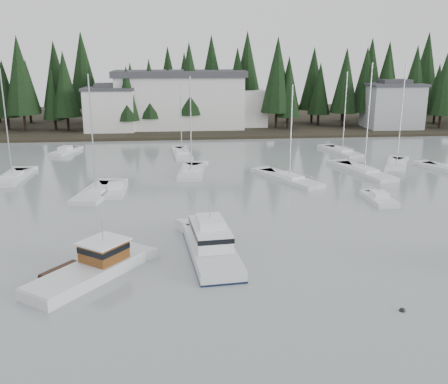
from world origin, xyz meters
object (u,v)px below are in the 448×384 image
(sailboat_6, at_px, (192,173))
(runabout_3, at_px, (65,152))
(sailboat_7, at_px, (96,194))
(sailboat_12, at_px, (396,167))
(sailboat_8, at_px, (289,180))
(sailboat_2, at_px, (182,155))
(lobster_boat_brown, at_px, (90,270))
(runabout_4, at_px, (115,191))
(house_east_a, at_px, (392,105))
(house_west, at_px, (110,108))
(harbor_inn, at_px, (190,100))
(cabin_cruiser_center, at_px, (211,247))
(sailboat_10, at_px, (364,173))
(runabout_1, at_px, (379,200))
(sailboat_1, at_px, (13,179))
(sailboat_3, at_px, (342,153))

(sailboat_6, distance_m, runabout_3, 23.95)
(sailboat_7, xyz_separation_m, sailboat_12, (37.58, 9.80, 0.01))
(sailboat_8, distance_m, runabout_3, 35.97)
(sailboat_2, relative_size, sailboat_7, 0.85)
(lobster_boat_brown, distance_m, sailboat_8, 31.33)
(runabout_4, bearing_deg, sailboat_7, 113.73)
(house_east_a, relative_size, sailboat_2, 0.95)
(house_west, height_order, harbor_inn, harbor_inn)
(runabout_4, bearing_deg, cabin_cruiser_center, -153.49)
(sailboat_10, distance_m, runabout_1, 12.45)
(sailboat_1, xyz_separation_m, runabout_3, (2.85, 16.10, 0.05))
(sailboat_10, relative_size, runabout_1, 2.74)
(sailboat_7, height_order, sailboat_8, sailboat_7)
(sailboat_2, distance_m, sailboat_7, 22.51)
(sailboat_7, distance_m, runabout_1, 29.59)
(house_west, xyz_separation_m, lobster_boat_brown, (6.25, -63.44, -4.17))
(house_east_a, xyz_separation_m, lobster_boat_brown, (-47.75, -62.44, -4.42))
(house_east_a, xyz_separation_m, sailboat_7, (-50.43, -41.80, -4.83))
(lobster_boat_brown, relative_size, sailboat_6, 0.69)
(cabin_cruiser_center, xyz_separation_m, sailboat_1, (-22.11, 25.31, -0.57))
(cabin_cruiser_center, height_order, sailboat_7, sailboat_7)
(house_east_a, height_order, lobster_boat_brown, house_east_a)
(sailboat_6, bearing_deg, runabout_3, 57.26)
(sailboat_2, bearing_deg, house_east_a, -67.54)
(house_west, relative_size, lobster_boat_brown, 1.10)
(lobster_boat_brown, distance_m, runabout_4, 21.49)
(house_east_a, height_order, sailboat_6, sailboat_6)
(harbor_inn, bearing_deg, runabout_4, -101.94)
(sailboat_12, height_order, runabout_4, sailboat_12)
(runabout_1, relative_size, runabout_3, 0.81)
(sailboat_1, bearing_deg, sailboat_7, -124.89)
(harbor_inn, bearing_deg, house_west, -167.48)
(sailboat_2, bearing_deg, sailboat_1, 116.95)
(cabin_cruiser_center, distance_m, runabout_1, 21.86)
(sailboat_1, height_order, sailboat_8, sailboat_1)
(sailboat_7, distance_m, sailboat_8, 22.27)
(house_east_a, xyz_separation_m, harbor_inn, (-38.96, 4.34, 0.87))
(sailboat_3, distance_m, sailboat_8, 19.48)
(cabin_cruiser_center, relative_size, sailboat_12, 0.75)
(runabout_3, bearing_deg, harbor_inn, -23.10)
(house_west, xyz_separation_m, runabout_4, (5.46, -41.97, -4.52))
(runabout_3, bearing_deg, sailboat_7, -142.79)
(sailboat_3, relative_size, sailboat_8, 1.08)
(sailboat_8, xyz_separation_m, runabout_4, (-19.99, -3.27, 0.07))
(sailboat_6, relative_size, runabout_1, 2.43)
(sailboat_2, relative_size, runabout_1, 2.18)
(sailboat_6, xyz_separation_m, sailboat_8, (11.44, -4.68, -0.01))
(house_east_a, height_order, harbor_inn, harbor_inn)
(harbor_inn, bearing_deg, sailboat_1, -120.38)
(sailboat_3, bearing_deg, harbor_inn, 28.16)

